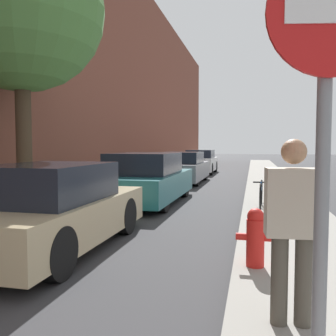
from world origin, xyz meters
The scene contains 13 objects.
ground_plane centered at (0.00, 16.00, 0.00)m, with size 120.00×120.00×0.00m, color #333335.
sidewalk_left centered at (-2.90, 16.00, 0.06)m, with size 2.00×52.00×0.12m.
sidewalk_right centered at (2.90, 16.00, 0.06)m, with size 2.00×52.00×0.12m.
building_facade_left centered at (-4.25, 16.00, 5.29)m, with size 0.70×52.00×10.58m.
parked_car_champagne centered at (-0.93, 6.33, 0.65)m, with size 1.70×3.92×1.37m.
parked_car_teal centered at (-0.86, 11.20, 0.69)m, with size 1.90×4.57×1.45m.
parked_car_grey centered at (-0.94, 17.16, 0.66)m, with size 1.87×4.41×1.38m.
parked_car_white centered at (-0.92, 22.85, 0.68)m, with size 1.69×4.02×1.41m.
street_tree_near centered at (-2.83, 8.33, 4.64)m, with size 3.63×3.63×6.36m.
fire_hydrant centered at (2.18, 5.89, 0.50)m, with size 0.49×0.23×0.75m.
traffic_sign_post centered at (2.47, 3.09, 1.91)m, with size 0.71×0.16×2.70m.
pedestrian centered at (2.47, 4.41, 1.01)m, with size 0.47×0.27×1.59m.
bicycle centered at (2.35, 10.63, 0.45)m, with size 0.44×1.57×0.64m.
Camera 1 is at (2.13, 1.23, 1.65)m, focal length 38.66 mm.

